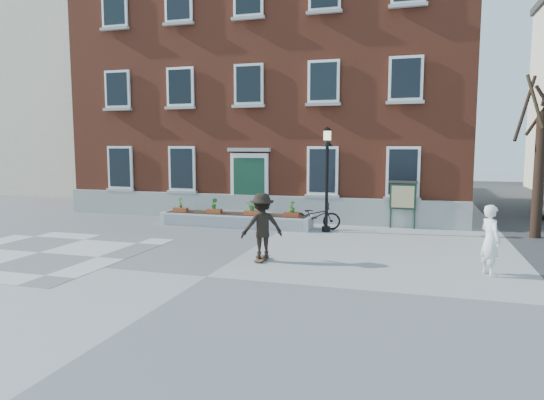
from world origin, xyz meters
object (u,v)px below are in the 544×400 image
(skateboarder, at_px, (262,226))
(notice_board, at_px, (403,196))
(lamp_post, at_px, (327,164))
(bystander, at_px, (490,240))
(bicycle, at_px, (315,216))

(skateboarder, bearing_deg, notice_board, 61.36)
(lamp_post, distance_m, skateboarder, 5.37)
(lamp_post, relative_size, skateboarder, 2.04)
(bystander, xyz_separation_m, lamp_post, (-5.04, 4.87, 1.65))
(notice_board, bearing_deg, bicycle, -159.45)
(lamp_post, height_order, skateboarder, lamp_post)
(lamp_post, xyz_separation_m, skateboarder, (-0.91, -5.07, -1.54))
(bicycle, distance_m, bystander, 7.64)
(notice_board, bearing_deg, bystander, -70.25)
(lamp_post, bearing_deg, bystander, -44.04)
(notice_board, relative_size, skateboarder, 0.97)
(bystander, xyz_separation_m, skateboarder, (-5.95, -0.19, 0.10))
(bystander, height_order, lamp_post, lamp_post)
(lamp_post, bearing_deg, notice_board, 30.17)
(bicycle, relative_size, skateboarder, 1.02)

